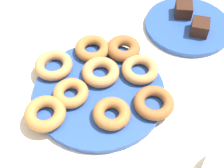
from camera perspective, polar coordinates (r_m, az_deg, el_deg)
ground_plane at (r=0.70m, az=-2.41°, el=-1.91°), size 2.40×2.40×0.00m
donut_plate at (r=0.69m, az=-2.44°, el=-1.52°), size 0.30×0.30×0.02m
donut_0 at (r=0.63m, az=-0.07°, el=-5.58°), size 0.09×0.09×0.02m
donut_1 at (r=0.73m, az=-10.95°, el=3.50°), size 0.12×0.12×0.02m
donut_2 at (r=0.70m, az=-2.17°, el=2.27°), size 0.12×0.12×0.03m
donut_3 at (r=0.71m, az=5.29°, el=2.75°), size 0.09×0.09×0.02m
donut_4 at (r=0.65m, az=-12.49°, el=-5.46°), size 0.12×0.12×0.03m
donut_5 at (r=0.66m, az=7.91°, el=-3.51°), size 0.12×0.12×0.02m
donut_6 at (r=0.75m, az=-3.75°, el=6.71°), size 0.10×0.10×0.02m
donut_7 at (r=0.67m, az=-7.78°, el=-1.70°), size 0.10×0.10×0.02m
donut_8 at (r=0.75m, az=2.20°, el=6.75°), size 0.10×0.10×0.03m
cake_plate at (r=0.87m, az=14.04°, el=10.67°), size 0.23×0.23×0.01m
brownie_near at (r=0.88m, az=13.34°, el=13.54°), size 0.05×0.05×0.03m
brownie_far at (r=0.83m, az=16.25°, el=10.27°), size 0.05×0.05×0.03m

